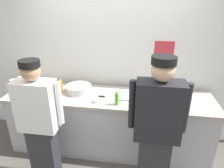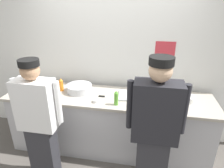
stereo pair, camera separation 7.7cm
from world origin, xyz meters
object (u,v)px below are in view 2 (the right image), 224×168
at_px(chef_near_left, 39,120).
at_px(ramekin_orange_sauce, 96,101).
at_px(sheet_tray, 133,96).
at_px(ramekin_green_sauce, 46,92).
at_px(squeeze_bottle_secondary, 116,98).
at_px(mixing_bowl_steel, 79,88).
at_px(squeeze_bottle_primary, 61,85).
at_px(chefs_knife, 106,97).
at_px(plate_stack_rear, 165,95).
at_px(plate_stack_front, 188,99).
at_px(chef_center, 154,130).

bearing_deg(chef_near_left, ramekin_orange_sauce, 38.95).
distance_m(sheet_tray, ramekin_green_sauce, 1.30).
relative_size(chef_near_left, squeeze_bottle_secondary, 8.00).
xyz_separation_m(mixing_bowl_steel, squeeze_bottle_primary, (-0.28, -0.02, 0.04)).
bearing_deg(squeeze_bottle_primary, chef_near_left, -88.32).
xyz_separation_m(sheet_tray, squeeze_bottle_primary, (-1.10, -0.00, 0.08)).
distance_m(squeeze_bottle_secondary, chefs_knife, 0.27).
relative_size(squeeze_bottle_primary, chefs_knife, 0.73).
xyz_separation_m(chef_near_left, chefs_knife, (0.70, 0.64, 0.06)).
bearing_deg(chefs_knife, sheet_tray, 14.43).
xyz_separation_m(plate_stack_rear, ramekin_green_sauce, (-1.73, -0.17, -0.01)).
relative_size(chef_near_left, sheet_tray, 3.85).
height_order(sheet_tray, ramekin_orange_sauce, ramekin_orange_sauce).
height_order(chef_near_left, plate_stack_front, chef_near_left).
bearing_deg(mixing_bowl_steel, plate_stack_front, -1.54).
bearing_deg(ramekin_green_sauce, mixing_bowl_steel, 16.51).
bearing_deg(chefs_knife, chef_center, -45.26).
bearing_deg(chef_near_left, sheet_tray, 34.49).
xyz_separation_m(chef_center, sheet_tray, (-0.29, 0.76, 0.01)).
relative_size(plate_stack_front, ramekin_orange_sauce, 2.30).
bearing_deg(chef_near_left, plate_stack_rear, 27.66).
height_order(sheet_tray, chefs_knife, sheet_tray).
xyz_separation_m(plate_stack_front, squeeze_bottle_secondary, (-0.94, -0.26, 0.06)).
relative_size(plate_stack_rear, squeeze_bottle_secondary, 1.22).
distance_m(mixing_bowl_steel, chefs_knife, 0.46).
distance_m(squeeze_bottle_primary, squeeze_bottle_secondary, 0.94).
bearing_deg(chef_near_left, mixing_bowl_steel, 71.46).
height_order(chef_near_left, chefs_knife, chef_near_left).
bearing_deg(plate_stack_rear, ramekin_orange_sauce, -161.01).
distance_m(squeeze_bottle_secondary, ramekin_green_sauce, 1.10).
bearing_deg(chef_near_left, squeeze_bottle_primary, 91.68).
relative_size(chef_center, squeeze_bottle_primary, 8.65).
bearing_deg(chef_center, chef_near_left, 178.91).
bearing_deg(mixing_bowl_steel, plate_stack_rear, 1.55).
distance_m(chef_near_left, ramekin_green_sauce, 0.66).
xyz_separation_m(chef_near_left, ramekin_orange_sauce, (0.59, 0.48, 0.08)).
bearing_deg(chefs_knife, squeeze_bottle_primary, 172.44).
bearing_deg(ramekin_green_sauce, chef_center, -22.29).
height_order(plate_stack_front, ramekin_green_sauce, plate_stack_front).
distance_m(plate_stack_front, plate_stack_rear, 0.31).
bearing_deg(plate_stack_front, mixing_bowl_steel, 178.46).
relative_size(mixing_bowl_steel, chefs_knife, 1.39).
relative_size(chef_center, squeeze_bottle_secondary, 8.50).
bearing_deg(plate_stack_rear, mixing_bowl_steel, -178.45).
relative_size(chef_near_left, squeeze_bottle_primary, 8.14).
bearing_deg(plate_stack_front, plate_stack_rear, 165.73).
xyz_separation_m(sheet_tray, squeeze_bottle_secondary, (-0.21, -0.29, 0.09)).
bearing_deg(chefs_knife, plate_stack_front, 3.93).
bearing_deg(sheet_tray, squeeze_bottle_secondary, -125.84).
distance_m(plate_stack_rear, mixing_bowl_steel, 1.26).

